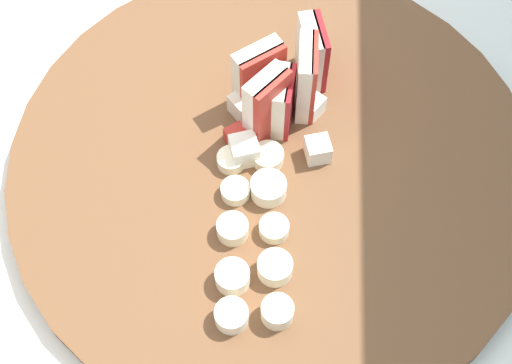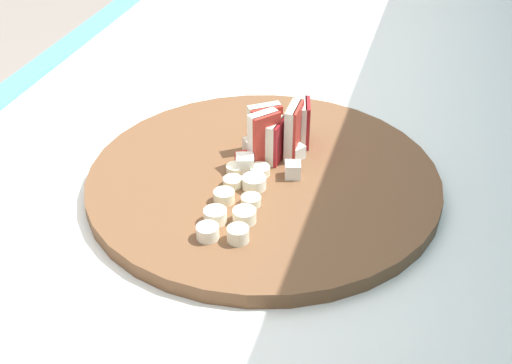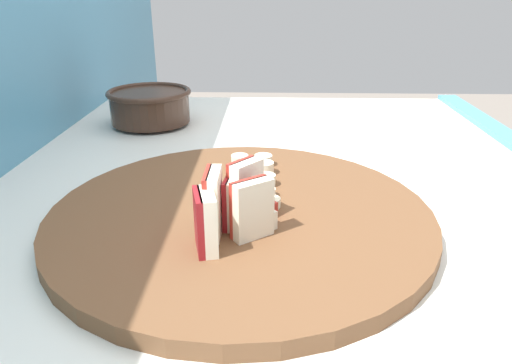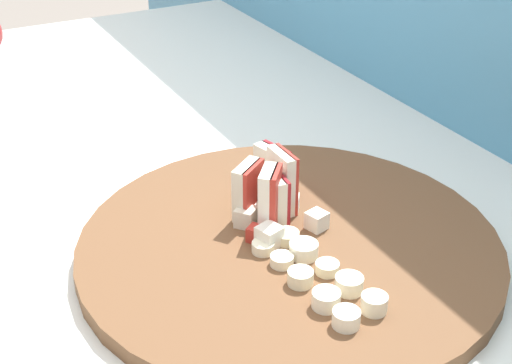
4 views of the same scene
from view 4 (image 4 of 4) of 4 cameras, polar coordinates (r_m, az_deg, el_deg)
tile_backsplash at (r=1.13m, az=14.95°, el=-5.39°), size 2.40×0.04×1.46m
cutting_board at (r=0.74m, az=2.58°, el=-5.03°), size 0.42×0.42×0.02m
apple_wedge_fan at (r=0.76m, az=1.06°, el=-0.42°), size 0.10×0.08×0.07m
apple_dice_pile at (r=0.75m, az=1.36°, el=-3.05°), size 0.07×0.09×0.02m
banana_slice_rows at (r=0.68m, az=4.88°, el=-7.21°), size 0.16×0.06×0.02m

